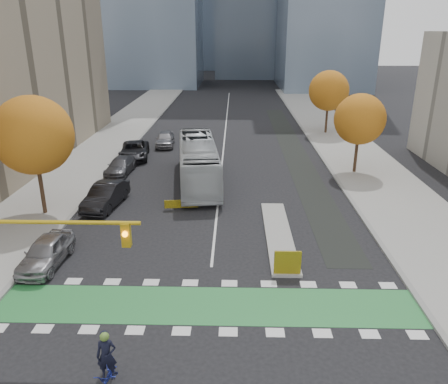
# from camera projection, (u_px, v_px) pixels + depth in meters

# --- Properties ---
(ground) EXTENTS (300.00, 300.00, 0.00)m
(ground) POSITION_uv_depth(u_px,v_px,m) (205.00, 326.00, 19.01)
(ground) COLOR black
(ground) RESTS_ON ground
(sidewalk_west) EXTENTS (7.00, 120.00, 0.15)m
(sidewalk_west) POSITION_uv_depth(u_px,v_px,m) (66.00, 177.00, 38.05)
(sidewalk_west) COLOR gray
(sidewalk_west) RESTS_ON ground
(sidewalk_east) EXTENTS (7.00, 120.00, 0.15)m
(sidewalk_east) POSITION_uv_depth(u_px,v_px,m) (377.00, 179.00, 37.41)
(sidewalk_east) COLOR gray
(sidewalk_east) RESTS_ON ground
(curb_west) EXTENTS (0.30, 120.00, 0.16)m
(curb_west) POSITION_uv_depth(u_px,v_px,m) (106.00, 177.00, 37.96)
(curb_west) COLOR gray
(curb_west) RESTS_ON ground
(curb_east) EXTENTS (0.30, 120.00, 0.16)m
(curb_east) POSITION_uv_depth(u_px,v_px,m) (337.00, 179.00, 37.50)
(curb_east) COLOR gray
(curb_east) RESTS_ON ground
(bike_crossing) EXTENTS (20.00, 3.00, 0.01)m
(bike_crossing) POSITION_uv_depth(u_px,v_px,m) (208.00, 305.00, 20.42)
(bike_crossing) COLOR #287B39
(bike_crossing) RESTS_ON ground
(centre_line) EXTENTS (0.15, 70.00, 0.01)m
(centre_line) POSITION_uv_depth(u_px,v_px,m) (225.00, 130.00, 56.50)
(centre_line) COLOR silver
(centre_line) RESTS_ON ground
(bike_lane_paint) EXTENTS (2.50, 50.00, 0.01)m
(bike_lane_paint) POSITION_uv_depth(u_px,v_px,m) (293.00, 150.00, 46.95)
(bike_lane_paint) COLOR black
(bike_lane_paint) RESTS_ON ground
(median_island) EXTENTS (1.60, 10.00, 0.16)m
(median_island) POSITION_uv_depth(u_px,v_px,m) (278.00, 234.00, 27.33)
(median_island) COLOR gray
(median_island) RESTS_ON ground
(hazard_board) EXTENTS (1.40, 0.12, 1.30)m
(hazard_board) POSITION_uv_depth(u_px,v_px,m) (288.00, 262.00, 22.58)
(hazard_board) COLOR yellow
(hazard_board) RESTS_ON median_island
(tree_west) EXTENTS (5.20, 5.20, 8.22)m
(tree_west) POSITION_uv_depth(u_px,v_px,m) (33.00, 135.00, 28.58)
(tree_west) COLOR #332114
(tree_west) RESTS_ON ground
(tree_east_near) EXTENTS (4.40, 4.40, 7.08)m
(tree_east_near) POSITION_uv_depth(u_px,v_px,m) (360.00, 119.00, 37.65)
(tree_east_near) COLOR #332114
(tree_east_near) RESTS_ON ground
(tree_east_far) EXTENTS (4.80, 4.80, 7.65)m
(tree_east_far) POSITION_uv_depth(u_px,v_px,m) (329.00, 91.00, 52.51)
(tree_east_far) COLOR #332114
(tree_east_far) RESTS_ON ground
(traffic_signal_west) EXTENTS (8.53, 0.56, 5.20)m
(traffic_signal_west) POSITION_uv_depth(u_px,v_px,m) (4.00, 246.00, 17.32)
(traffic_signal_west) COLOR #BF9914
(traffic_signal_west) RESTS_ON ground
(cyclist) EXTENTS (0.96, 2.20, 2.47)m
(cyclist) POSITION_uv_depth(u_px,v_px,m) (108.00, 371.00, 15.35)
(cyclist) COLOR navy
(cyclist) RESTS_ON ground
(bus) EXTENTS (4.54, 13.07, 3.57)m
(bus) POSITION_uv_depth(u_px,v_px,m) (198.00, 162.00, 36.39)
(bus) COLOR #B7BCBF
(bus) RESTS_ON ground
(parked_car_a) EXTENTS (2.01, 4.64, 1.56)m
(parked_car_a) POSITION_uv_depth(u_px,v_px,m) (46.00, 252.00, 23.70)
(parked_car_a) COLOR gray
(parked_car_a) RESTS_ON ground
(parked_car_b) EXTENTS (2.48, 5.37, 1.70)m
(parked_car_b) POSITION_uv_depth(u_px,v_px,m) (106.00, 196.00, 31.53)
(parked_car_b) COLOR black
(parked_car_b) RESTS_ON ground
(parked_car_c) EXTENTS (2.23, 4.92, 1.40)m
(parked_car_c) POSITION_uv_depth(u_px,v_px,m) (120.00, 166.00, 38.97)
(parked_car_c) COLOR #4A494E
(parked_car_c) RESTS_ON ground
(parked_car_d) EXTENTS (3.43, 6.13, 1.62)m
(parked_car_d) POSITION_uv_depth(u_px,v_px,m) (134.00, 150.00, 43.62)
(parked_car_d) COLOR black
(parked_car_d) RESTS_ON ground
(parked_car_e) EXTENTS (2.27, 4.90, 1.63)m
(parked_car_e) POSITION_uv_depth(u_px,v_px,m) (165.00, 139.00, 48.25)
(parked_car_e) COLOR gray
(parked_car_e) RESTS_ON ground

